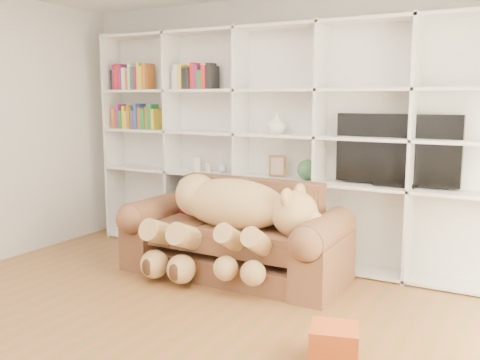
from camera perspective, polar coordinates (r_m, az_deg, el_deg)
The scene contains 14 objects.
floor at distance 3.85m, azimuth -11.41°, elevation -17.19°, with size 5.00×5.00×0.00m, color brown.
wall_back at distance 5.61m, azimuth 5.03°, elevation 5.42°, with size 5.00×0.02×2.70m, color silver.
bookshelf at distance 5.59m, azimuth 2.19°, elevation 4.98°, with size 4.43×0.35×2.40m.
sofa at distance 5.13m, azimuth -0.43°, elevation -6.40°, with size 2.10×0.91×0.88m.
teddy_bear at distance 4.90m, azimuth -1.12°, elevation -3.73°, with size 1.58×0.86×0.92m.
throw_pillow at distance 5.47m, azimuth -4.77°, elevation -2.41°, with size 0.34×0.11×0.34m, color #590F15.
gift_box at distance 3.61m, azimuth 10.02°, elevation -16.91°, with size 0.30×0.28×0.24m, color #B74918.
tv at distance 5.11m, azimuth 16.40°, elevation 3.01°, with size 1.13×0.18×0.67m.
picture_frame at distance 5.47m, azimuth 4.03°, elevation 1.50°, with size 0.17×0.03×0.22m, color brown.
green_vase at distance 5.34m, azimuth 7.21°, elevation 1.08°, with size 0.20×0.20×0.20m, color #316038.
figurine_tall at distance 5.96m, azimuth -4.58°, elevation 1.71°, with size 0.08×0.08×0.16m, color beige.
figurine_short at distance 5.88m, azimuth -3.41°, elevation 1.35°, with size 0.06×0.06×0.10m, color beige.
snow_globe at distance 5.79m, azimuth -1.92°, elevation 1.27°, with size 0.10×0.10×0.10m, color silver.
shelf_vase at distance 5.44m, azimuth 3.90°, elevation 6.04°, with size 0.20×0.20×0.20m, color white.
Camera 1 is at (2.29, -2.61, 1.68)m, focal length 40.00 mm.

